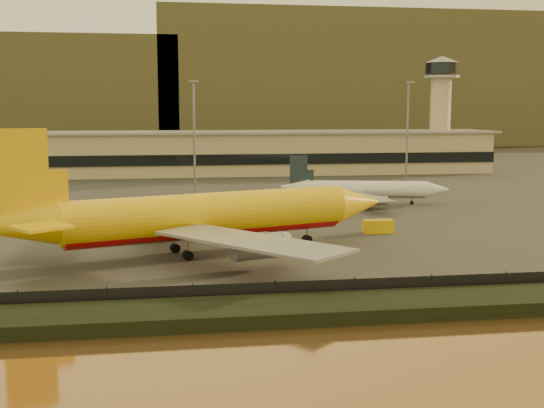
# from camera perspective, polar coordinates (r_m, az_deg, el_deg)

# --- Properties ---
(ground) EXTENTS (900.00, 900.00, 0.00)m
(ground) POSITION_cam_1_polar(r_m,az_deg,el_deg) (80.68, 3.04, -5.75)
(ground) COLOR black
(ground) RESTS_ON ground
(embankment) EXTENTS (320.00, 7.00, 1.40)m
(embankment) POSITION_cam_1_polar(r_m,az_deg,el_deg) (64.52, 6.15, -8.63)
(embankment) COLOR black
(embankment) RESTS_ON ground
(tarmac) EXTENTS (320.00, 220.00, 0.20)m
(tarmac) POSITION_cam_1_polar(r_m,az_deg,el_deg) (173.53, -3.36, 1.60)
(tarmac) COLOR #2D2D2D
(tarmac) RESTS_ON ground
(perimeter_fence) EXTENTS (300.00, 0.05, 2.20)m
(perimeter_fence) POSITION_cam_1_polar(r_m,az_deg,el_deg) (68.08, 5.29, -7.21)
(perimeter_fence) COLOR black
(perimeter_fence) RESTS_ON tarmac
(terminal_building) EXTENTS (202.00, 25.00, 12.60)m
(terminal_building) POSITION_cam_1_polar(r_m,az_deg,el_deg) (202.71, -8.29, 4.18)
(terminal_building) COLOR #C8B28B
(terminal_building) RESTS_ON tarmac
(control_tower) EXTENTS (11.20, 11.20, 35.50)m
(control_tower) POSITION_cam_1_polar(r_m,az_deg,el_deg) (224.90, 13.93, 8.32)
(control_tower) COLOR #C8B28B
(control_tower) RESTS_ON tarmac
(apron_light_masts) EXTENTS (152.20, 12.20, 25.40)m
(apron_light_masts) POSITION_cam_1_polar(r_m,az_deg,el_deg) (154.94, 2.87, 6.64)
(apron_light_masts) COLOR slate
(apron_light_masts) RESTS_ON tarmac
(distant_hills) EXTENTS (470.00, 160.00, 70.00)m
(distant_hills) POSITION_cam_1_polar(r_m,az_deg,el_deg) (416.96, -9.49, 9.46)
(distant_hills) COLOR brown
(distant_hills) RESTS_ON ground
(dhl_cargo_jet) EXTENTS (54.68, 52.11, 16.72)m
(dhl_cargo_jet) POSITION_cam_1_polar(r_m,az_deg,el_deg) (89.28, -5.83, -1.06)
(dhl_cargo_jet) COLOR #E9B70C
(dhl_cargo_jet) RESTS_ON tarmac
(white_narrowbody_jet) EXTENTS (33.53, 32.18, 9.70)m
(white_narrowbody_jet) POSITION_cam_1_polar(r_m,az_deg,el_deg) (138.26, 7.74, 1.19)
(white_narrowbody_jet) COLOR white
(white_narrowbody_jet) RESTS_ON tarmac
(gse_vehicle_yellow) EXTENTS (4.58, 2.10, 2.05)m
(gse_vehicle_yellow) POSITION_cam_1_polar(r_m,az_deg,el_deg) (106.08, 8.86, -1.86)
(gse_vehicle_yellow) COLOR #E9B70C
(gse_vehicle_yellow) RESTS_ON tarmac
(gse_vehicle_white) EXTENTS (4.61, 2.35, 2.01)m
(gse_vehicle_white) POSITION_cam_1_polar(r_m,az_deg,el_deg) (110.05, -5.73, -1.47)
(gse_vehicle_white) COLOR white
(gse_vehicle_white) RESTS_ON tarmac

